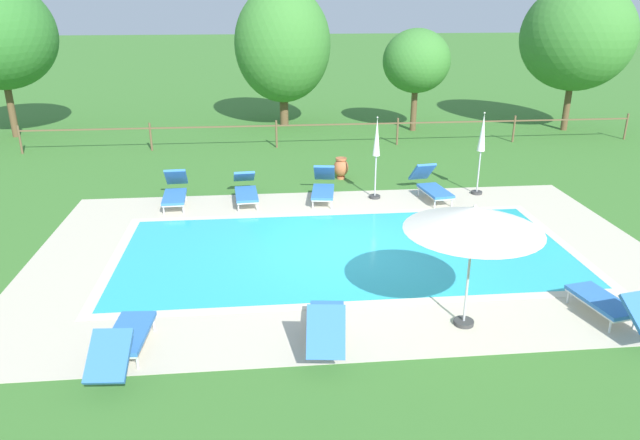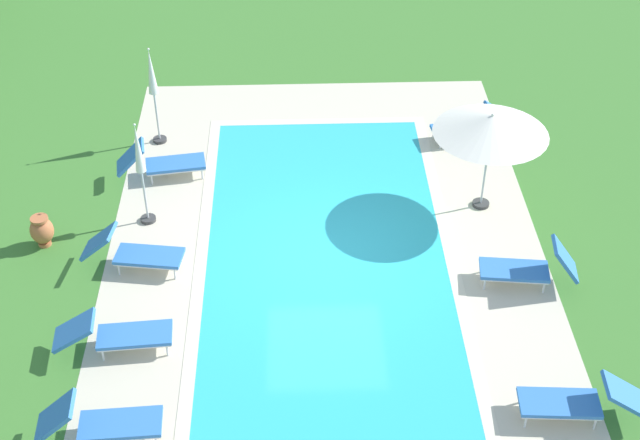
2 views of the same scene
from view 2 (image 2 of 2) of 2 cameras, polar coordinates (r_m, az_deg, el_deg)
The scene contains 15 objects.
ground_plane at distance 17.84m, azimuth 0.39°, elevation -2.46°, with size 160.00×160.00×0.00m, color #3D752D.
pool_deck_paving at distance 17.84m, azimuth 0.39°, elevation -2.45°, with size 14.10×8.71×0.01m, color beige.
swimming_pool_water at distance 17.84m, azimuth 0.39°, elevation -2.45°, with size 10.11×4.72×0.01m, color #2DB7C6.
pool_coping_rim at distance 17.84m, azimuth 0.39°, elevation -2.44°, with size 10.59×5.20×0.01m.
sun_lounger_north_near_steps at distance 16.17m, azimuth -12.73°, elevation -7.07°, with size 0.75×2.08×0.78m.
sun_lounger_north_mid at distance 15.32m, azimuth 16.04°, elevation -10.98°, with size 0.74×2.05×0.81m.
sun_lounger_north_far at distance 20.18m, azimuth -9.95°, elevation 3.63°, with size 0.88×2.00×0.92m.
sun_lounger_north_end at distance 17.48m, azimuth 13.09°, elevation -2.95°, with size 0.82×1.88×1.01m.
sun_lounger_south_near_corner at distance 17.76m, azimuth -11.67°, elevation -2.02°, with size 0.88×2.02×0.90m.
sun_lounger_south_mid at distance 21.49m, azimuth 9.60°, elevation 5.94°, with size 0.95×2.08×0.84m.
sun_lounger_south_far at distance 14.85m, azimuth -13.66°, elevation -12.35°, with size 0.70×1.98×0.90m.
patio_umbrella_open_foreground at distance 18.41m, azimuth 10.82°, elevation 5.94°, with size 2.35×2.35×2.27m.
patio_umbrella_closed_row_west at distance 20.84m, azimuth -10.56°, elevation 8.56°, with size 0.32×0.32×2.42m.
patio_umbrella_closed_row_mid_west at distance 18.28m, azimuth -11.35°, elevation 3.65°, with size 0.32×0.32×2.37m.
terracotta_urn_near_fence at distance 18.79m, azimuth -17.22°, elevation -0.63°, with size 0.47×0.47×0.69m.
Camera 2 is at (-13.61, 0.60, 11.52)m, focal length 50.50 mm.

